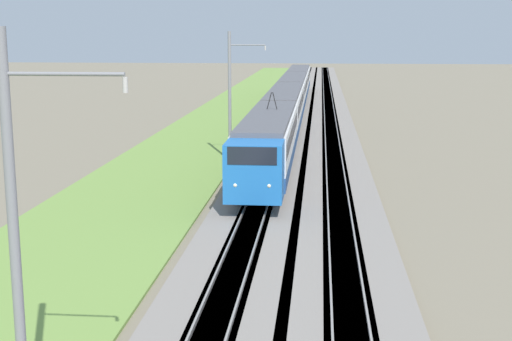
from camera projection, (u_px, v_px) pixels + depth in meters
name	position (u px, v px, depth m)	size (l,w,h in m)	color
ballast_main	(284.00, 137.00, 59.91)	(240.00, 4.40, 0.30)	gray
ballast_adjacent	(331.00, 137.00, 59.55)	(240.00, 4.40, 0.30)	gray
track_main	(284.00, 137.00, 59.91)	(240.00, 1.57, 0.45)	#4C4238
track_adjacent	(331.00, 137.00, 59.55)	(240.00, 1.57, 0.45)	#4C4238
grass_verge	(201.00, 137.00, 60.54)	(240.00, 8.47, 0.12)	olive
passenger_train	(290.00, 98.00, 70.85)	(78.30, 2.84, 5.08)	blue
catenary_mast_near	(17.00, 243.00, 14.37)	(0.22, 2.56, 8.88)	slate
catenary_mast_mid	(231.00, 96.00, 48.12)	(0.22, 2.56, 8.86)	slate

